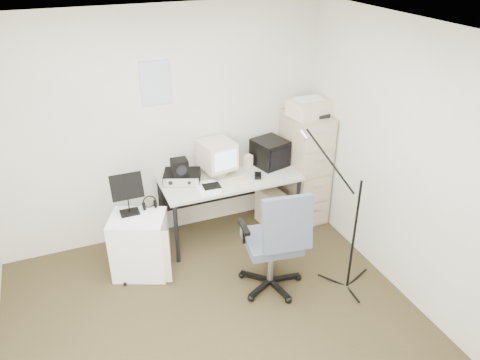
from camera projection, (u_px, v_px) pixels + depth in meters
name	position (u px, v px, depth m)	size (l,w,h in m)	color
floor	(223.00, 337.00, 4.04)	(3.60, 3.60, 0.01)	#2D2619
ceiling	(215.00, 41.00, 2.85)	(3.60, 3.60, 0.01)	white
wall_back	(161.00, 129.00, 4.91)	(3.60, 0.02, 2.50)	silver
wall_right	(415.00, 172.00, 4.04)	(0.02, 3.60, 2.50)	silver
wall_calendar	(155.00, 83.00, 4.66)	(0.30, 0.02, 0.44)	white
filing_cabinet	(304.00, 167.00, 5.46)	(0.40, 0.60, 1.30)	tan
printer	(310.00, 108.00, 5.09)	(0.45, 0.31, 0.17)	#BFAF92
desk	(230.00, 205.00, 5.25)	(1.50, 0.70, 0.73)	beige
crt_monitor	(217.00, 158.00, 5.07)	(0.34, 0.35, 0.37)	#BFAF92
crt_tv	(270.00, 153.00, 5.27)	(0.33, 0.35, 0.30)	black
desk_speaker	(248.00, 161.00, 5.25)	(0.08, 0.08, 0.15)	beige
keyboard	(230.00, 183.00, 4.93)	(0.42, 0.15, 0.02)	#BFAF92
mouse	(258.00, 176.00, 5.06)	(0.07, 0.12, 0.04)	black
radio_receiver	(182.00, 177.00, 4.96)	(0.38, 0.27, 0.11)	black
radio_speaker	(180.00, 167.00, 4.86)	(0.17, 0.16, 0.17)	black
papers	(208.00, 188.00, 4.83)	(0.22, 0.30, 0.02)	white
pc_tower	(273.00, 209.00, 5.45)	(0.21, 0.47, 0.44)	#BFAF92
office_chair	(271.00, 239.00, 4.36)	(0.64, 0.64, 1.11)	#424B56
side_cart	(140.00, 245.00, 4.66)	(0.52, 0.42, 0.65)	white
music_stand	(127.00, 193.00, 4.47)	(0.30, 0.16, 0.44)	black
headphones	(150.00, 204.00, 4.63)	(0.15, 0.15, 0.03)	black
mic_stand	(356.00, 220.00, 4.25)	(0.02, 0.02, 1.54)	black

